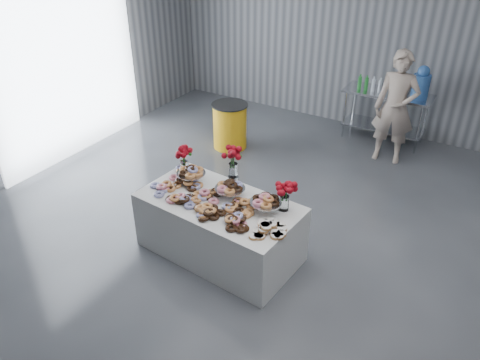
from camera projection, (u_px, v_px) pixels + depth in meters
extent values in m
plane|color=#3A3D42|center=(247.00, 257.00, 5.74)|extent=(9.00, 9.00, 0.00)
cube|color=gray|center=(379.00, 19.00, 8.02)|extent=(8.00, 0.04, 4.00)
cube|color=white|center=(65.00, 66.00, 7.43)|extent=(0.05, 3.00, 3.00)
cube|color=white|center=(220.00, 227.00, 5.64)|extent=(1.98, 1.16, 0.75)
cube|color=silver|center=(388.00, 93.00, 8.10)|extent=(1.50, 0.60, 0.04)
cube|color=silver|center=(383.00, 127.00, 8.43)|extent=(1.40, 0.55, 0.03)
cylinder|color=silver|center=(345.00, 115.00, 8.43)|extent=(0.04, 0.04, 0.86)
cylinder|color=silver|center=(418.00, 131.00, 7.86)|extent=(0.04, 0.04, 0.86)
cylinder|color=silver|center=(354.00, 106.00, 8.80)|extent=(0.04, 0.04, 0.86)
cylinder|color=silver|center=(425.00, 120.00, 8.23)|extent=(0.04, 0.04, 0.86)
cylinder|color=silver|center=(191.00, 178.00, 5.80)|extent=(0.06, 0.06, 0.12)
cylinder|color=silver|center=(191.00, 173.00, 5.76)|extent=(0.36, 0.36, 0.01)
cylinder|color=silver|center=(230.00, 193.00, 5.49)|extent=(0.06, 0.06, 0.12)
cylinder|color=silver|center=(230.00, 188.00, 5.46)|extent=(0.36, 0.36, 0.01)
cylinder|color=silver|center=(266.00, 207.00, 5.24)|extent=(0.06, 0.06, 0.12)
cylinder|color=silver|center=(266.00, 202.00, 5.21)|extent=(0.36, 0.36, 0.01)
cylinder|color=white|center=(185.00, 168.00, 5.95)|extent=(0.11, 0.11, 0.18)
cylinder|color=#1E5919|center=(184.00, 159.00, 5.88)|extent=(0.04, 0.04, 0.18)
cylinder|color=white|center=(284.00, 203.00, 5.26)|extent=(0.11, 0.11, 0.18)
cylinder|color=#1E5919|center=(285.00, 193.00, 5.19)|extent=(0.04, 0.04, 0.18)
cylinder|color=silver|center=(233.00, 182.00, 5.68)|extent=(0.14, 0.14, 0.15)
cylinder|color=white|center=(233.00, 170.00, 5.59)|extent=(0.11, 0.11, 0.18)
cylinder|color=#1E5919|center=(233.00, 161.00, 5.52)|extent=(0.04, 0.04, 0.18)
cylinder|color=#3F7CD7|center=(421.00, 86.00, 7.77)|extent=(0.28, 0.28, 0.40)
sphere|color=#3F7CD7|center=(424.00, 71.00, 7.64)|extent=(0.20, 0.20, 0.20)
imported|color=#CC8C93|center=(396.00, 108.00, 7.44)|extent=(0.72, 0.51, 1.84)
cylinder|color=yellow|center=(230.00, 126.00, 8.11)|extent=(0.58, 0.58, 0.78)
cylinder|color=black|center=(230.00, 105.00, 7.90)|extent=(0.62, 0.62, 0.02)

